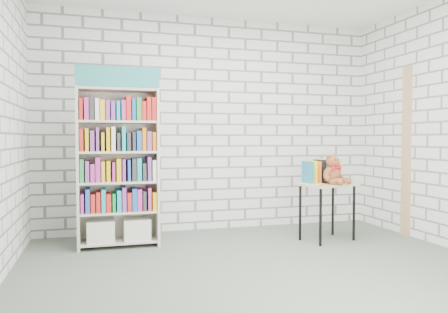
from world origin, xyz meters
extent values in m
plane|color=#515D4E|center=(0.00, 0.00, 0.00)|extent=(4.50, 4.50, 0.00)
cube|color=silver|center=(0.00, 2.00, 1.40)|extent=(4.50, 0.02, 2.80)
cube|color=silver|center=(0.00, -2.00, 1.40)|extent=(4.50, 0.02, 2.80)
cube|color=beige|center=(-1.67, 1.35, 0.88)|extent=(0.03, 0.34, 1.77)
cube|color=beige|center=(-0.82, 1.35, 0.88)|extent=(0.03, 0.34, 1.77)
cube|color=beige|center=(-1.25, 1.51, 0.88)|extent=(0.88, 0.02, 1.77)
cube|color=teal|center=(-1.25, 1.19, 1.87)|extent=(0.88, 0.02, 0.22)
cube|color=beige|center=(-1.25, 1.35, 0.06)|extent=(0.82, 0.32, 0.02)
cube|color=beige|center=(-1.25, 1.35, 0.39)|extent=(0.82, 0.32, 0.02)
cube|color=beige|center=(-1.25, 1.35, 0.73)|extent=(0.82, 0.32, 0.02)
cube|color=beige|center=(-1.25, 1.35, 1.06)|extent=(0.82, 0.32, 0.02)
cube|color=beige|center=(-1.25, 1.35, 1.39)|extent=(0.82, 0.32, 0.02)
cube|color=beige|center=(-1.25, 1.35, 1.75)|extent=(0.82, 0.32, 0.02)
cube|color=silver|center=(-1.44, 1.35, 0.19)|extent=(0.29, 0.28, 0.24)
cube|color=silver|center=(-1.05, 1.35, 0.19)|extent=(0.29, 0.28, 0.24)
cube|color=white|center=(-1.25, 1.34, 0.52)|extent=(0.82, 0.28, 0.24)
cube|color=purple|center=(-1.25, 1.34, 0.86)|extent=(0.82, 0.28, 0.24)
cube|color=#333338|center=(-1.25, 1.34, 1.19)|extent=(0.82, 0.28, 0.24)
cube|color=red|center=(-1.25, 1.34, 1.52)|extent=(0.82, 0.28, 0.24)
cube|color=tan|center=(1.14, 0.97, 0.67)|extent=(0.73, 0.59, 0.03)
cylinder|color=black|center=(0.93, 0.74, 0.33)|extent=(0.03, 0.03, 0.65)
cylinder|color=black|center=(0.84, 1.07, 0.33)|extent=(0.03, 0.03, 0.65)
cylinder|color=black|center=(1.45, 0.88, 0.33)|extent=(0.03, 0.03, 0.65)
cylinder|color=black|center=(1.36, 1.21, 0.33)|extent=(0.03, 0.03, 0.65)
cylinder|color=black|center=(0.94, 0.75, 0.68)|extent=(0.04, 0.04, 0.01)
cylinder|color=black|center=(1.44, 0.89, 0.68)|extent=(0.04, 0.04, 0.01)
cube|color=teal|center=(0.91, 1.02, 0.81)|extent=(0.06, 0.19, 0.26)
cube|color=#FCFF28|center=(0.97, 1.03, 0.81)|extent=(0.06, 0.19, 0.26)
cube|color=orange|center=(1.03, 1.05, 0.81)|extent=(0.06, 0.19, 0.26)
cube|color=black|center=(1.09, 1.06, 0.81)|extent=(0.06, 0.19, 0.26)
cube|color=silver|center=(1.15, 1.08, 0.81)|extent=(0.06, 0.19, 0.26)
cube|color=#E14127|center=(1.21, 1.10, 0.81)|extent=(0.06, 0.19, 0.26)
cube|color=#3383BF|center=(1.26, 1.11, 0.81)|extent=(0.06, 0.19, 0.26)
cube|color=gold|center=(1.32, 1.13, 0.81)|extent=(0.06, 0.19, 0.26)
ellipsoid|color=brown|center=(1.16, 0.90, 0.79)|extent=(0.21, 0.18, 0.21)
sphere|color=brown|center=(1.16, 0.89, 0.94)|extent=(0.15, 0.15, 0.15)
sphere|color=brown|center=(1.11, 0.88, 1.00)|extent=(0.06, 0.06, 0.06)
sphere|color=brown|center=(1.20, 0.93, 1.00)|extent=(0.06, 0.06, 0.06)
sphere|color=brown|center=(1.19, 0.84, 0.92)|extent=(0.06, 0.06, 0.06)
sphere|color=black|center=(1.16, 0.83, 0.96)|extent=(0.02, 0.02, 0.02)
sphere|color=black|center=(1.21, 0.85, 0.96)|extent=(0.02, 0.02, 0.02)
sphere|color=black|center=(1.20, 0.82, 0.93)|extent=(0.02, 0.02, 0.02)
cylinder|color=brown|center=(1.07, 0.84, 0.82)|extent=(0.12, 0.07, 0.15)
cylinder|color=brown|center=(1.26, 0.92, 0.82)|extent=(0.10, 0.11, 0.15)
sphere|color=brown|center=(1.05, 0.81, 0.76)|extent=(0.06, 0.06, 0.06)
sphere|color=brown|center=(1.29, 0.92, 0.76)|extent=(0.06, 0.06, 0.06)
cylinder|color=brown|center=(1.15, 0.78, 0.72)|extent=(0.15, 0.16, 0.08)
cylinder|color=brown|center=(1.26, 0.83, 0.72)|extent=(0.08, 0.16, 0.08)
sphere|color=brown|center=(1.16, 0.71, 0.72)|extent=(0.07, 0.07, 0.07)
sphere|color=brown|center=(1.31, 0.78, 0.72)|extent=(0.07, 0.07, 0.07)
cone|color=red|center=(1.15, 0.83, 0.87)|extent=(0.08, 0.07, 0.06)
cone|color=red|center=(1.22, 0.86, 0.87)|extent=(0.08, 0.07, 0.06)
sphere|color=red|center=(1.19, 0.84, 0.87)|extent=(0.03, 0.03, 0.03)
cube|color=tan|center=(2.23, 0.95, 1.05)|extent=(0.05, 0.12, 2.10)
camera|label=1|loc=(-1.45, -3.64, 1.21)|focal=35.00mm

